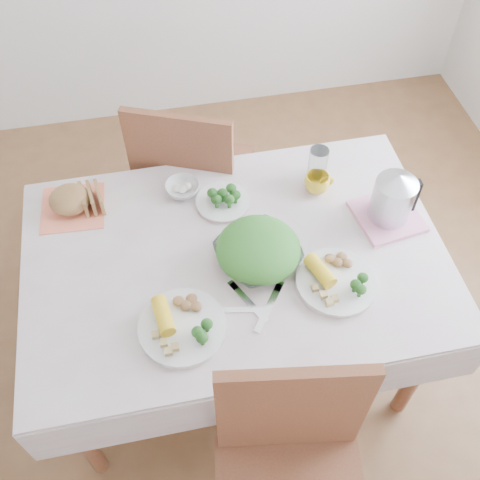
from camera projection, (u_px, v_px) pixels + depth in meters
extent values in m
plane|color=brown|center=(237.00, 352.00, 2.60)|extent=(3.60, 3.60, 0.00)
cube|color=brown|center=(236.00, 311.00, 2.31)|extent=(1.40, 0.90, 0.75)
cube|color=beige|center=(236.00, 256.00, 2.00)|extent=(1.50, 1.00, 0.01)
cube|color=brown|center=(197.00, 179.00, 2.64)|extent=(0.60, 0.60, 1.01)
imported|color=white|center=(258.00, 255.00, 1.96)|extent=(0.36, 0.36, 0.07)
cylinder|color=white|center=(183.00, 328.00, 1.81)|extent=(0.34, 0.34, 0.02)
cylinder|color=white|center=(336.00, 282.00, 1.92)|extent=(0.28, 0.28, 0.02)
cylinder|color=beige|center=(223.00, 202.00, 2.14)|extent=(0.27, 0.27, 0.02)
cube|color=#FC7E5A|center=(73.00, 208.00, 2.13)|extent=(0.25, 0.25, 0.00)
ellipsoid|color=brown|center=(69.00, 198.00, 2.09)|extent=(0.17, 0.17, 0.09)
imported|color=white|center=(182.00, 188.00, 2.17)|extent=(0.17, 0.17, 0.04)
imported|color=gold|center=(317.00, 183.00, 2.16)|extent=(0.10, 0.10, 0.08)
cylinder|color=white|center=(318.00, 165.00, 2.19)|extent=(0.10, 0.10, 0.14)
cube|color=pink|center=(387.00, 216.00, 2.10)|extent=(0.26, 0.26, 0.02)
cylinder|color=#B2B5BA|center=(393.00, 196.00, 2.01)|extent=(0.16, 0.16, 0.21)
cube|color=silver|center=(248.00, 302.00, 1.88)|extent=(0.10, 0.18, 0.00)
cube|color=silver|center=(269.00, 308.00, 1.87)|extent=(0.14, 0.18, 0.00)
cube|color=silver|center=(240.00, 310.00, 1.86)|extent=(0.18, 0.05, 0.00)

